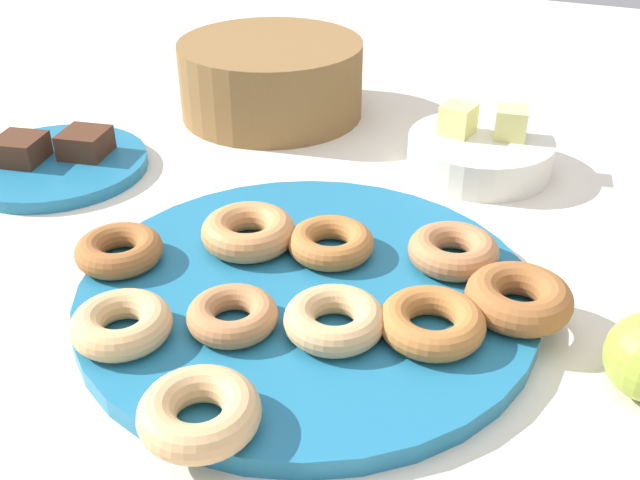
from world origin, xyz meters
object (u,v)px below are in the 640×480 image
donut_1 (432,322)px  donut_7 (519,298)px  donut_3 (200,413)px  brownie_near (20,149)px  donut_0 (248,232)px  cake_plate (55,165)px  melon_chunk_left (458,119)px  donut_2 (453,251)px  melon_chunk_right (511,123)px  donut_plate (307,293)px  donut_4 (334,320)px  donut_6 (232,315)px  donut_8 (330,242)px  basket (271,78)px  donut_9 (119,250)px  brownie_far (85,143)px  fruit_bowl (480,154)px  donut_5 (121,324)px

donut_1 → donut_7: bearing=44.1°
donut_1 → donut_3: 0.20m
donut_3 → brownie_near: same height
donut_0 → donut_3: (0.08, -0.23, -0.00)m
cake_plate → melon_chunk_left: 0.48m
donut_2 → melon_chunk_right: melon_chunk_right is taller
donut_plate → donut_2: bearing=37.5°
donut_4 → cake_plate: 0.47m
donut_6 → donut_7: 0.24m
donut_2 → brownie_near: same height
donut_8 → basket: size_ratio=0.32×
cake_plate → donut_4: bearing=-22.7°
donut_plate → melon_chunk_right: size_ratio=11.34×
donut_2 → donut_1: bearing=-84.9°
melon_chunk_left → donut_0: bearing=-115.2°
donut_9 → brownie_far: size_ratio=1.51×
donut_0 → donut_7: (0.26, -0.01, 0.00)m
donut_6 → donut_8: donut_8 is taller
brownie_far → donut_3: bearing=-43.6°
donut_0 → brownie_near: donut_0 is taller
donut_4 → donut_7: 0.16m
donut_6 → fruit_bowl: (0.12, 0.40, -0.01)m
donut_0 → donut_6: size_ratio=1.21×
donut_8 → basket: basket is taller
donut_plate → donut_9: size_ratio=5.05×
donut_7 → basket: size_ratio=0.36×
donut_plate → donut_0: (-0.08, 0.04, 0.02)m
donut_4 → donut_9: (-0.22, 0.02, -0.00)m
donut_4 → fruit_bowl: bearing=84.4°
donut_7 → fruit_bowl: donut_7 is taller
donut_3 → donut_5: 0.13m
cake_plate → brownie_far: (0.03, 0.03, 0.02)m
melon_chunk_left → donut_9: bearing=-122.9°
brownie_far → donut_7: bearing=-13.0°
donut_plate → donut_7: (0.18, 0.03, 0.02)m
basket → cake_plate: bearing=-121.3°
donut_0 → donut_9: bearing=-143.1°
donut_plate → donut_5: size_ratio=5.03×
donut_4 → brownie_near: 0.49m
donut_0 → basket: 0.38m
donut_1 → donut_7: (0.06, 0.06, 0.00)m
donut_plate → fruit_bowl: size_ratio=2.37×
donut_4 → melon_chunk_left: melon_chunk_left is taller
donut_3 → donut_9: bearing=138.8°
fruit_bowl → melon_chunk_right: 0.05m
donut_0 → cake_plate: bearing=164.3°
donut_plate → donut_7: size_ratio=4.55×
brownie_near → melon_chunk_right: melon_chunk_right is taller
donut_plate → melon_chunk_right: 0.36m
donut_0 → donut_6: (0.05, -0.12, -0.00)m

